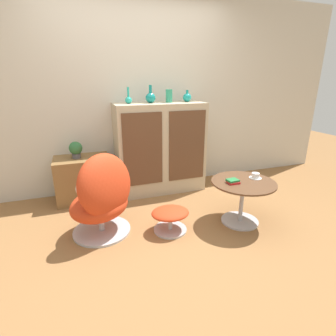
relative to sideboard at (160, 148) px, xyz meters
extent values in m
plane|color=olive|center=(-0.27, -1.16, -0.61)|extent=(12.00, 12.00, 0.00)
cube|color=beige|center=(-0.27, 0.27, 0.69)|extent=(6.40, 0.06, 2.60)
cube|color=tan|center=(0.00, 0.00, 0.00)|extent=(1.19, 0.48, 1.21)
cube|color=brown|center=(-0.30, -0.24, 0.06)|extent=(0.50, 0.01, 0.92)
cube|color=brown|center=(0.30, -0.24, 0.06)|extent=(0.50, 0.01, 0.92)
cube|color=brown|center=(-1.04, 0.02, -0.32)|extent=(0.68, 0.45, 0.57)
cylinder|color=beige|center=(-1.04, -0.21, -0.37)|extent=(0.22, 0.01, 0.22)
cylinder|color=#B7B7BC|center=(-0.91, -0.86, -0.60)|extent=(0.59, 0.59, 0.02)
cylinder|color=#B7B7BC|center=(-0.91, -0.86, -0.51)|extent=(0.06, 0.06, 0.14)
ellipsoid|color=red|center=(-0.91, -0.86, -0.30)|extent=(0.80, 0.78, 0.29)
ellipsoid|color=red|center=(-0.85, -0.95, -0.06)|extent=(0.72, 0.67, 0.65)
cylinder|color=#B7B7BC|center=(-0.24, -1.08, -0.60)|extent=(0.35, 0.35, 0.02)
cylinder|color=#B7B7BC|center=(-0.24, -1.08, -0.52)|extent=(0.04, 0.04, 0.14)
ellipsoid|color=red|center=(-0.24, -1.08, -0.40)|extent=(0.39, 0.33, 0.09)
cylinder|color=#B7B7BC|center=(0.56, -1.17, -0.60)|extent=(0.41, 0.41, 0.02)
cylinder|color=#B7B7BC|center=(0.56, -1.17, -0.37)|extent=(0.04, 0.04, 0.44)
cylinder|color=brown|center=(0.56, -1.17, -0.14)|extent=(0.68, 0.68, 0.02)
ellipsoid|color=teal|center=(-0.40, 0.00, 0.65)|extent=(0.08, 0.08, 0.08)
cylinder|color=teal|center=(-0.40, 0.00, 0.75)|extent=(0.03, 0.03, 0.12)
ellipsoid|color=#147A75|center=(-0.12, 0.00, 0.67)|extent=(0.13, 0.13, 0.13)
cylinder|color=#147A75|center=(-0.12, 0.00, 0.78)|extent=(0.04, 0.04, 0.10)
cylinder|color=#2D8E6B|center=(0.13, 0.00, 0.69)|extent=(0.09, 0.09, 0.17)
ellipsoid|color=teal|center=(0.39, 0.00, 0.66)|extent=(0.11, 0.11, 0.11)
cylinder|color=teal|center=(0.39, 0.00, 0.74)|extent=(0.03, 0.03, 0.05)
cylinder|color=#4C4C51|center=(-1.09, 0.02, -0.01)|extent=(0.10, 0.10, 0.06)
sphere|color=#2D6638|center=(-1.09, 0.02, 0.09)|extent=(0.16, 0.16, 0.16)
cylinder|color=white|center=(0.74, -1.12, -0.12)|extent=(0.13, 0.13, 0.01)
cylinder|color=white|center=(0.74, -1.12, -0.10)|extent=(0.08, 0.08, 0.06)
cube|color=red|center=(0.43, -1.17, -0.12)|extent=(0.12, 0.10, 0.02)
cube|color=#237038|center=(0.42, -1.16, -0.10)|extent=(0.12, 0.10, 0.02)
camera|label=1|loc=(-1.05, -3.33, 0.91)|focal=28.00mm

